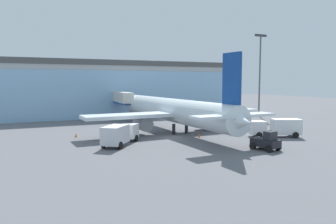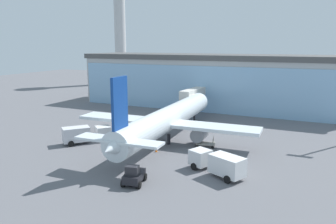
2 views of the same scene
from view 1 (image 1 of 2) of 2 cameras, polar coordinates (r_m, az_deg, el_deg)
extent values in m
plane|color=slate|center=(47.68, 1.08, -4.43)|extent=(240.00, 240.00, 0.00)
cube|color=#B0B0B0|center=(80.67, -10.60, 3.65)|extent=(63.37, 16.63, 11.63)
cube|color=#8DBBE0|center=(73.12, -9.08, 3.05)|extent=(61.81, 1.52, 10.47)
cube|color=#4E4E4E|center=(80.74, -10.68, 8.20)|extent=(64.64, 16.96, 1.20)
cube|color=silver|center=(70.28, -8.22, 2.51)|extent=(3.02, 12.69, 2.40)
cube|color=#194799|center=(70.34, -8.21, 1.66)|extent=(3.06, 12.70, 0.30)
cylinder|color=#4C4C51|center=(75.05, -9.06, 0.43)|extent=(0.70, 0.70, 3.48)
cylinder|color=#59595E|center=(79.85, 15.68, 5.96)|extent=(0.36, 0.36, 18.42)
cube|color=#333338|center=(80.54, 15.85, 12.70)|extent=(3.20, 0.40, 0.50)
cylinder|color=white|center=(52.76, 0.72, 0.33)|extent=(4.53, 33.29, 3.76)
cone|color=white|center=(67.82, -5.88, 1.43)|extent=(3.83, 3.09, 3.76)
cone|color=white|center=(38.97, 12.27, -1.58)|extent=(3.48, 4.08, 3.38)
cube|color=white|center=(51.34, 1.59, -0.23)|extent=(29.63, 4.89, 0.50)
cube|color=white|center=(39.67, 11.37, -0.62)|extent=(11.05, 2.66, 0.30)
cube|color=navy|center=(39.86, 11.03, 5.74)|extent=(0.43, 3.21, 6.16)
cylinder|color=gray|center=(49.50, -4.39, -2.03)|extent=(2.17, 3.25, 2.10)
cylinder|color=gray|center=(54.81, 6.48, -1.33)|extent=(2.17, 3.25, 2.10)
cylinder|color=black|center=(50.21, 1.01, -3.01)|extent=(0.50, 0.50, 1.60)
cylinder|color=black|center=(51.31, 3.23, -2.83)|extent=(0.50, 0.50, 1.60)
cylinder|color=black|center=(65.29, -4.89, -1.08)|extent=(0.40, 0.40, 1.60)
cube|color=silver|center=(44.74, -6.92, -3.30)|extent=(3.11, 3.11, 1.90)
cube|color=silver|center=(40.92, -9.17, -3.93)|extent=(4.30, 4.45, 2.20)
cylinder|color=black|center=(45.32, -8.20, -4.42)|extent=(0.82, 0.87, 0.90)
cylinder|color=black|center=(44.49, -5.59, -4.57)|extent=(0.82, 0.87, 0.90)
cylinder|color=black|center=(40.70, -11.15, -5.59)|extent=(0.82, 0.87, 0.90)
cylinder|color=black|center=(39.77, -8.30, -5.80)|extent=(0.82, 0.87, 0.90)
cube|color=silver|center=(49.44, 15.28, -2.62)|extent=(2.93, 2.93, 1.90)
cube|color=white|center=(50.72, 19.86, -2.39)|extent=(4.56, 3.71, 2.20)
cylinder|color=black|center=(48.54, 15.61, -3.91)|extent=(0.94, 0.66, 0.90)
cylinder|color=black|center=(50.63, 14.92, -3.52)|extent=(0.94, 0.66, 0.90)
cylinder|color=black|center=(50.22, 21.33, -3.78)|extent=(0.94, 0.66, 0.90)
cylinder|color=black|center=(52.25, 20.43, -3.40)|extent=(0.94, 0.66, 0.90)
cube|color=#9E998C|center=(55.13, 7.80, -2.60)|extent=(3.06, 2.13, 0.16)
cylinder|color=black|center=(56.46, 8.08, -2.72)|extent=(0.46, 0.21, 0.44)
cylinder|color=#9E998C|center=(56.35, 8.09, -1.88)|extent=(0.08, 0.08, 0.90)
cylinder|color=black|center=(55.48, 9.14, -2.88)|extent=(0.46, 0.21, 0.44)
cylinder|color=#9E998C|center=(55.36, 9.16, -2.03)|extent=(0.08, 0.08, 0.90)
cylinder|color=black|center=(54.90, 6.44, -2.93)|extent=(0.46, 0.21, 0.44)
cylinder|color=#9E998C|center=(54.79, 6.45, -2.07)|extent=(0.08, 0.08, 0.90)
cylinder|color=black|center=(53.89, 7.50, -3.10)|extent=(0.46, 0.21, 0.44)
cylinder|color=#9E998C|center=(53.77, 7.51, -2.22)|extent=(0.08, 0.08, 0.90)
cube|color=black|center=(40.62, 16.60, -5.16)|extent=(2.41, 3.50, 0.90)
cube|color=#26262B|center=(40.10, 17.38, -3.94)|extent=(1.57, 1.26, 1.00)
cylinder|color=black|center=(40.65, 14.55, -5.74)|extent=(0.50, 0.85, 0.80)
cylinder|color=black|center=(42.07, 16.06, -5.41)|extent=(0.50, 0.85, 0.80)
cylinder|color=black|center=(39.35, 17.14, -6.18)|extent=(0.50, 0.85, 0.80)
cylinder|color=black|center=(40.81, 18.61, -5.81)|extent=(0.50, 0.85, 0.80)
cone|color=orange|center=(47.79, 5.45, -4.09)|extent=(0.36, 0.36, 0.55)
cone|color=orange|center=(49.69, -15.74, -3.91)|extent=(0.36, 0.36, 0.55)
camera|label=2|loc=(44.81, 65.29, 11.28)|focal=35.00mm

